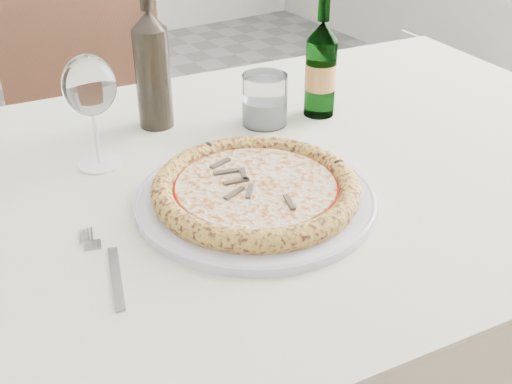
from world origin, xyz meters
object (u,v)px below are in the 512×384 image
Objects in this scene: pizza at (256,188)px; tumbler at (265,103)px; dining_table at (224,217)px; plate at (256,198)px; wine_bottle at (152,68)px; wine_glass at (89,88)px; beer_bottle at (321,69)px; chair_far at (87,125)px.

pizza is 0.29m from tumbler.
plate is (0.00, -0.10, 0.09)m from dining_table.
wine_bottle reaches higher than plate.
dining_table is 0.30m from wine_glass.
dining_table is at bearing -141.12° from tumbler.
wine_bottle is at bearing 91.21° from dining_table.
dining_table is at bearing 90.00° from pizza.
tumbler is at bearing -1.49° from wine_glass.
wine_bottle is (-0.01, 0.34, 0.09)m from pizza.
plate is 1.39× the size of wine_bottle.
dining_table is 0.13m from plate.
beer_bottle is at bearing -10.29° from tumbler.
pizza is at bearing -91.62° from chair_far.
wine_glass is 0.73× the size of wine_bottle.
tumbler is 0.36× the size of wine_bottle.
wine_bottle is at bearing 149.77° from tumbler.
beer_bottle reaches higher than wine_glass.
beer_bottle is at bearing 22.40° from dining_table.
tumbler is at bearing 38.88° from dining_table.
plate is at bearing -90.00° from dining_table.
plate is at bearing -89.14° from wine_bottle.
tumbler is at bearing 169.71° from beer_bottle.
pizza is at bearing -57.93° from wine_glass.
pizza is at bearing -142.69° from beer_bottle.
beer_bottle is (0.26, -0.68, 0.32)m from chair_far.
plate is 0.36m from wine_bottle.
wine_glass reaches higher than dining_table.
chair_far is at bearing 88.38° from pizza.
wine_bottle reaches higher than pizza.
wine_glass is 0.83× the size of beer_bottle.
pizza is 1.36× the size of beer_bottle.
wine_bottle reaches higher than dining_table.
tumbler is (0.17, 0.24, 0.03)m from plate.
wine_glass is 0.18m from wine_bottle.
wine_bottle is at bearing 156.95° from beer_bottle.
tumbler is (0.17, 0.24, 0.02)m from pizza.
pizza is at bearing -125.76° from tumbler.
beer_bottle reaches higher than pizza.
plate is 1.59× the size of beer_bottle.
wine_glass is (-0.15, 0.25, 0.11)m from pizza.
wine_bottle reaches higher than wine_glass.
dining_table is 0.35m from beer_bottle.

